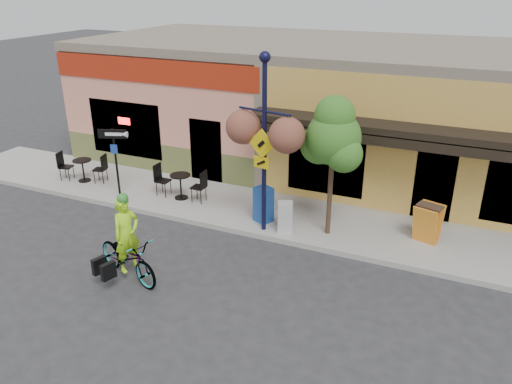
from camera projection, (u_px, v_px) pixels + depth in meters
ground at (244, 245)px, 13.44m from camera, size 90.00×90.00×0.00m
sidewalk at (272, 213)px, 15.09m from camera, size 24.00×3.00×0.15m
curb at (252, 234)px, 13.87m from camera, size 24.00×0.12×0.15m
building at (327, 103)px, 18.83m from camera, size 18.20×8.20×4.50m
bicycle at (128, 257)px, 11.82m from camera, size 2.22×1.34×1.10m
cyclist_rider at (128, 244)px, 11.65m from camera, size 0.63×0.78×1.85m
lamp_post at (264, 146)px, 13.03m from camera, size 1.64×0.88×4.87m
one_way_sign at (117, 165)px, 15.44m from camera, size 0.89×0.48×2.30m
cafe_set_left at (83, 167)px, 17.08m from camera, size 1.82×1.20×1.01m
cafe_set_right at (181, 183)px, 15.73m from camera, size 1.74×0.87×1.04m
newspaper_box_blue at (263, 204)px, 14.26m from camera, size 0.60×0.57×1.04m
newspaper_box_grey at (285, 217)px, 13.73m from camera, size 0.51×0.48×0.86m
street_tree at (332, 167)px, 13.01m from camera, size 1.73×1.73×3.87m
sandwich_board at (424, 226)px, 13.01m from camera, size 0.74×0.63×1.06m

